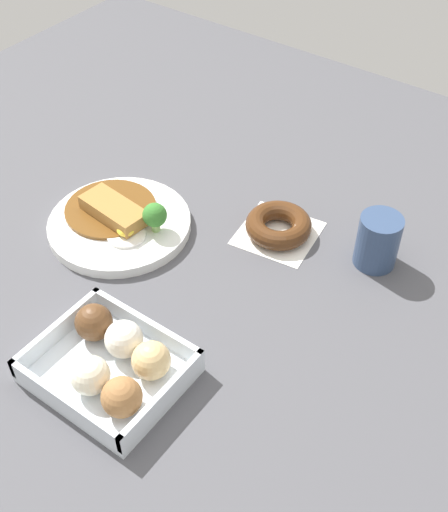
{
  "coord_description": "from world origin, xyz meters",
  "views": [
    {
      "loc": [
        -0.48,
        0.49,
        0.73
      ],
      "look_at": [
        -0.05,
        -0.1,
        0.03
      ],
      "focal_mm": 46.19,
      "sensor_mm": 36.0,
      "label": 1
    }
  ],
  "objects": [
    {
      "name": "ground_plane",
      "position": [
        0.0,
        0.0,
        0.0
      ],
      "size": [
        1.6,
        1.6,
        0.0
      ],
      "primitive_type": "plane",
      "color": "#4C4C51"
    },
    {
      "name": "coffee_mug",
      "position": [
        -0.24,
        -0.25,
        0.04
      ],
      "size": [
        0.07,
        0.07,
        0.09
      ],
      "primitive_type": "cylinder",
      "color": "#33476B",
      "rests_on": "ground_plane"
    },
    {
      "name": "chocolate_ring_donut",
      "position": [
        -0.08,
        -0.22,
        0.02
      ],
      "size": [
        0.14,
        0.14,
        0.03
      ],
      "color": "white",
      "rests_on": "ground_plane"
    },
    {
      "name": "curry_plate",
      "position": [
        0.14,
        -0.08,
        0.02
      ],
      "size": [
        0.24,
        0.24,
        0.07
      ],
      "color": "white",
      "rests_on": "ground_plane"
    },
    {
      "name": "donut_box",
      "position": [
        -0.05,
        0.15,
        0.03
      ],
      "size": [
        0.2,
        0.16,
        0.06
      ],
      "color": "silver",
      "rests_on": "ground_plane"
    }
  ]
}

